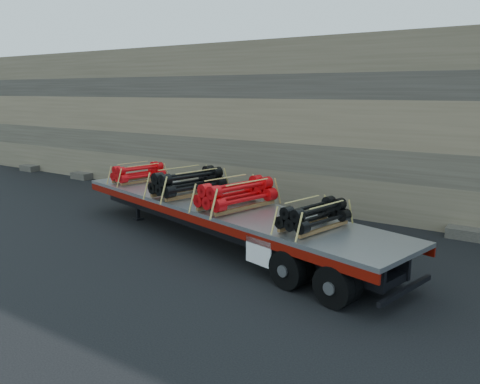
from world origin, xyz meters
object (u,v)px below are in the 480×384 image
object	(u,v)px
bundle_midfront	(188,183)
bundle_rear	(314,216)
trailer	(220,223)
bundle_midrear	(237,195)
bundle_front	(139,173)

from	to	relation	value
bundle_midfront	bundle_rear	size ratio (longest dim) A/B	1.25
trailer	bundle_midrear	bearing A→B (deg)	-0.00
bundle_midfront	trailer	bearing A→B (deg)	0.00
bundle_midfront	bundle_rear	xyz separation A→B (m)	(5.41, -1.35, -0.09)
bundle_rear	bundle_midrear	bearing A→B (deg)	180.00
trailer	bundle_midrear	world-z (taller)	bundle_midrear
bundle_front	bundle_midfront	distance (m)	3.36
bundle_front	bundle_midrear	size ratio (longest dim) A/B	0.81
trailer	bundle_midrear	distance (m)	1.37
bundle_midrear	bundle_rear	world-z (taller)	bundle_midrear
trailer	bundle_rear	bearing A→B (deg)	-0.00
bundle_midfront	bundle_rear	world-z (taller)	bundle_midfront
bundle_midrear	bundle_rear	bearing A→B (deg)	0.00
bundle_midrear	trailer	bearing A→B (deg)	180.00
bundle_rear	bundle_front	bearing A→B (deg)	180.00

